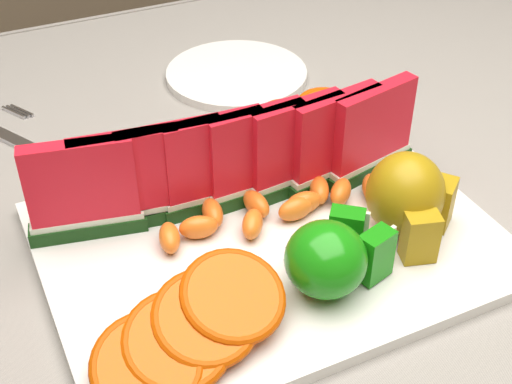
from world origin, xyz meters
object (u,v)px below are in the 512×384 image
object	(u,v)px
platter	(270,242)
fork	(32,146)
apple_cluster	(332,257)
pear_cluster	(408,197)
side_plate	(237,74)

from	to	relation	value
platter	fork	bearing A→B (deg)	122.09
apple_cluster	pear_cluster	world-z (taller)	pear_cluster
pear_cluster	side_plate	bearing A→B (deg)	91.36
apple_cluster	pear_cluster	distance (m)	0.10
platter	side_plate	xyz separation A→B (m)	(0.11, 0.31, -0.00)
apple_cluster	fork	world-z (taller)	apple_cluster
platter	pear_cluster	bearing A→B (deg)	-20.65
apple_cluster	fork	xyz separation A→B (m)	(-0.18, 0.34, -0.04)
platter	fork	world-z (taller)	platter
apple_cluster	fork	bearing A→B (deg)	118.21
pear_cluster	side_plate	size ratio (longest dim) A/B	0.45
pear_cluster	fork	distance (m)	0.41
platter	pear_cluster	world-z (taller)	pear_cluster
fork	side_plate	bearing A→B (deg)	10.45
apple_cluster	fork	size ratio (longest dim) A/B	0.56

